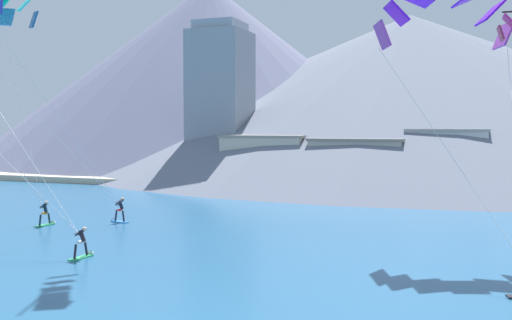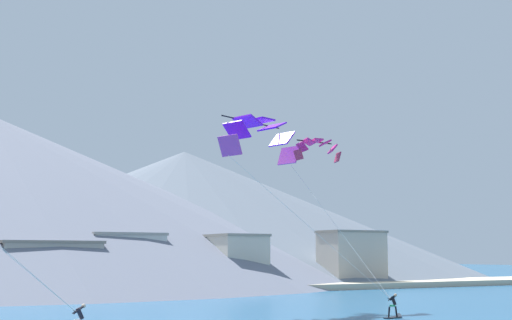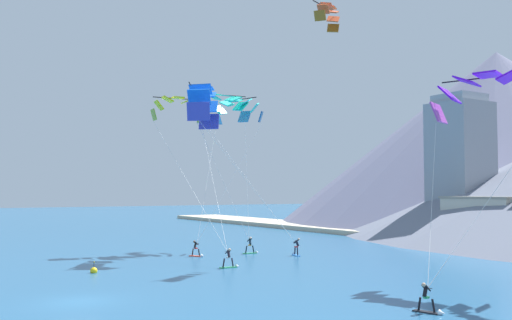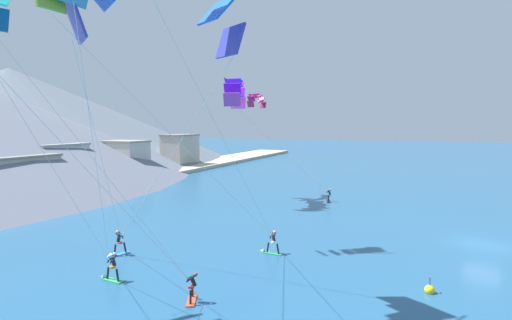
{
  "view_description": "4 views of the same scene",
  "coord_description": "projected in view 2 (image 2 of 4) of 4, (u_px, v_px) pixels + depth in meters",
  "views": [
    {
      "loc": [
        10.15,
        -9.62,
        6.81
      ],
      "look_at": [
        -0.33,
        18.57,
        4.99
      ],
      "focal_mm": 40.0,
      "sensor_mm": 36.0,
      "label": 1
    },
    {
      "loc": [
        -18.6,
        -21.65,
        4.13
      ],
      "look_at": [
        0.78,
        12.29,
        9.29
      ],
      "focal_mm": 50.0,
      "sensor_mm": 36.0,
      "label": 2
    },
    {
      "loc": [
        33.62,
        -8.54,
        6.37
      ],
      "look_at": [
        -1.75,
        13.01,
        8.63
      ],
      "focal_mm": 40.0,
      "sensor_mm": 36.0,
      "label": 3
    },
    {
      "loc": [
        -34.7,
        4.62,
        9.34
      ],
      "look_at": [
        1.08,
        19.57,
        5.84
      ],
      "focal_mm": 28.0,
      "sensor_mm": 36.0,
      "label": 4
    }
  ],
  "objects": [
    {
      "name": "shoreline_strip",
      "position": [
        59.0,
        292.0,
        70.55
      ],
      "size": [
        180.0,
        10.0,
        0.7
      ],
      "primitive_type": "cube",
      "color": "beige",
      "rests_on": "ground"
    },
    {
      "name": "kitesurfer_far_left",
      "position": [
        395.0,
        311.0,
        46.32
      ],
      "size": [
        1.78,
        0.82,
        1.66
      ],
      "color": "black",
      "rests_on": "ground"
    },
    {
      "name": "shore_building_quay_west",
      "position": [
        235.0,
        262.0,
        83.93
      ],
      "size": [
        5.79,
        7.22,
        6.44
      ],
      "color": "beige",
      "rests_on": "ground"
    },
    {
      "name": "mountain_peak_central_summit",
      "position": [
        184.0,
        213.0,
        136.0
      ],
      "size": [
        111.89,
        111.89,
        23.73
      ],
      "color": "slate",
      "rests_on": "ground"
    },
    {
      "name": "parafoil_kite_far_left",
      "position": [
        260.0,
        135.0,
        55.16
      ],
      "size": [
        7.89,
        12.64,
        13.26
      ],
      "color": "#AC3CA9"
    },
    {
      "name": "shore_building_harbour_front",
      "position": [
        48.0,
        268.0,
        71.55
      ],
      "size": [
        10.06,
        5.77,
        5.45
      ],
      "color": "#B7AD9E",
      "rests_on": "ground"
    },
    {
      "name": "shore_building_quay_east",
      "position": [
        352.0,
        258.0,
        91.87
      ],
      "size": [
        8.18,
        5.1,
        7.13
      ],
      "color": "#B7AD9E",
      "rests_on": "ground"
    },
    {
      "name": "shore_building_old_town",
      "position": [
        122.0,
        262.0,
        79.1
      ],
      "size": [
        8.45,
        6.42,
        6.46
      ],
      "color": "silver",
      "rests_on": "ground"
    },
    {
      "name": "parafoil_kite_distant_high_outer",
      "position": [
        317.0,
        147.0,
        56.85
      ],
      "size": [
        4.07,
        1.36,
        1.84
      ],
      "color": "#A4284B"
    }
  ]
}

